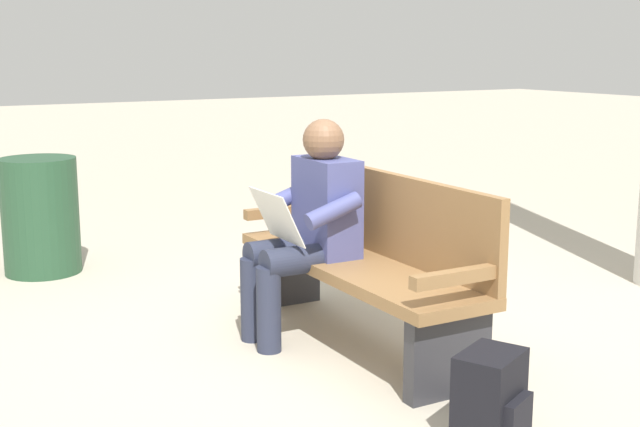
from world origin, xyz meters
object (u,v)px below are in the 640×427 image
(person_seated, at_px, (308,223))
(bench_near, at_px, (367,258))
(backpack, at_px, (491,400))
(trash_bin, at_px, (41,216))

(person_seated, bearing_deg, bench_near, -132.29)
(bench_near, height_order, backpack, bench_near)
(backpack, distance_m, trash_bin, 3.70)
(bench_near, distance_m, trash_bin, 2.60)
(bench_near, xyz_separation_m, backpack, (-1.26, 0.24, -0.27))
(bench_near, bearing_deg, trash_bin, 27.71)
(bench_near, xyz_separation_m, person_seated, (0.22, 0.23, 0.17))
(person_seated, bearing_deg, trash_bin, 25.02)
(person_seated, bearing_deg, backpack, -179.40)
(bench_near, height_order, person_seated, person_seated)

